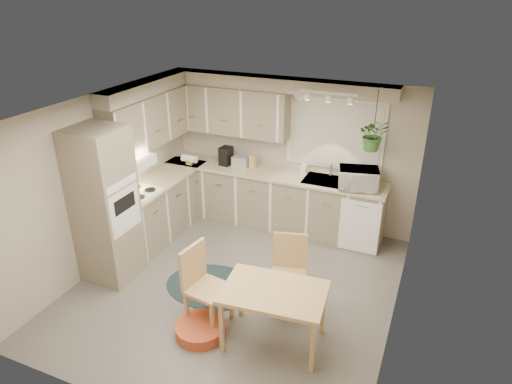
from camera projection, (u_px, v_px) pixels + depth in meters
floor at (236, 287)px, 6.06m from camera, size 4.20×4.20×0.00m
ceiling at (232, 110)px, 5.05m from camera, size 4.20×4.20×0.00m
wall_back at (290, 152)px, 7.31m from camera, size 4.00×0.04×2.40m
wall_front at (125, 311)px, 3.80m from camera, size 4.00×0.04×2.40m
wall_left at (103, 181)px, 6.27m from camera, size 0.04×4.20×2.40m
wall_right at (403, 240)px, 4.85m from camera, size 0.04×4.20×2.40m
base_cab_left at (162, 207)px, 7.21m from camera, size 0.60×1.85×0.90m
base_cab_back at (271, 199)px, 7.44m from camera, size 3.60×0.60×0.90m
counter_left at (160, 180)px, 7.00m from camera, size 0.64×1.89×0.04m
counter_back at (271, 173)px, 7.24m from camera, size 3.64×0.64×0.04m
oven_stack at (105, 206)px, 5.90m from camera, size 0.65×0.65×2.10m
wall_oven_face at (125, 210)px, 5.79m from camera, size 0.02×0.56×0.58m
upper_cab_left at (151, 119)px, 6.77m from camera, size 0.35×2.00×0.75m
upper_cab_back at (229, 110)px, 7.25m from camera, size 2.00×0.35×0.75m
soffit_left at (147, 87)px, 6.58m from camera, size 0.30×2.00×0.20m
soffit_back at (277, 84)px, 6.79m from camera, size 3.60×0.30×0.20m
cooktop at (137, 193)px, 6.51m from camera, size 0.52×0.58×0.02m
range_hood at (132, 163)px, 6.32m from camera, size 0.40×0.60×0.14m
window_blinds at (334, 134)px, 6.86m from camera, size 1.40×0.02×1.00m
window_frame at (335, 134)px, 6.87m from camera, size 1.50×0.02×1.10m
sink at (327, 183)px, 6.93m from camera, size 0.70×0.48×0.10m
dishwasher_front at (359, 227)px, 6.66m from camera, size 0.58×0.02×0.83m
track_light_bar at (329, 93)px, 6.12m from camera, size 0.80×0.04×0.04m
wall_clock at (301, 92)px, 6.81m from camera, size 0.30×0.03×0.30m
dining_table at (274, 316)px, 5.02m from camera, size 1.17×0.84×0.70m
chair_left at (208, 287)px, 5.26m from camera, size 0.52×0.52×0.98m
chair_back at (288, 275)px, 5.51m from camera, size 0.53×0.53×0.94m
braided_rug at (213, 286)px, 6.07m from camera, size 1.36×1.07×0.01m
pet_bed at (201, 329)px, 5.23m from camera, size 0.68×0.68×0.13m
microwave at (358, 176)px, 6.58m from camera, size 0.62×0.44×0.38m
soap_bottle at (304, 170)px, 7.17m from camera, size 0.11×0.22×0.10m
hanging_plant at (373, 138)px, 6.28m from camera, size 0.54×0.57×0.35m
coffee_maker at (226, 156)px, 7.46m from camera, size 0.19×0.23×0.30m
toaster at (241, 162)px, 7.41m from camera, size 0.28×0.17×0.16m
knife_block at (253, 161)px, 7.36m from camera, size 0.11×0.11×0.21m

